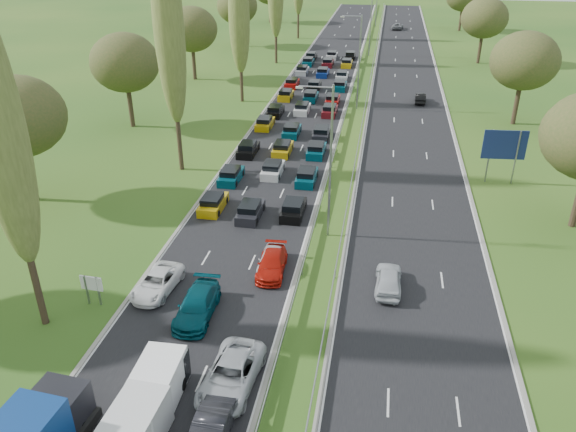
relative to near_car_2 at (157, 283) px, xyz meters
The scene contains 20 objects.
ground 47.75m from the near_car_2, 77.42° to the left, with size 260.00×260.00×0.00m, color #224E18.
near_carriageway 49.24m from the near_car_2, 85.75° to the left, with size 10.50×215.00×0.04m, color black.
far_carriageway 52.01m from the near_car_2, 70.75° to the left, with size 10.50×215.00×0.04m, color black.
central_reservation 50.19m from the near_car_2, 78.04° to the left, with size 2.36×215.00×0.32m.
lamp_columns 46.10m from the near_car_2, 76.88° to the left, with size 0.18×140.18×12.00m.
poplar_row 37.11m from the near_car_2, 99.15° to the left, with size 2.80×127.80×22.44m.
woodland_left 34.09m from the near_car_2, 118.85° to the left, with size 8.00×166.00×11.10m.
woodland_right 45.27m from the near_car_2, 48.05° to the left, with size 8.00×153.00×11.10m.
traffic_queue_fill 44.22m from the near_car_2, 85.26° to the left, with size 9.09×68.69×0.80m.
near_car_2 is the anchor object (origin of this frame).
near_car_7 4.06m from the near_car_2, 31.13° to the right, with size 2.12×5.21×1.51m, color #054351.
near_car_10 10.46m from the near_car_2, 46.91° to the right, with size 2.55×5.54×1.54m, color #B1B5BB.
near_car_11 7.95m from the near_car_2, 27.08° to the left, with size 1.88×4.62×1.34m, color #B6170B.
near_car_12 8.07m from the near_car_2, 31.11° to the left, with size 1.63×4.06×1.38m, color silver.
far_car_0 15.48m from the near_car_2, 10.91° to the left, with size 1.74×4.33×1.47m, color #B9BDC3.
far_car_1 52.61m from the near_car_2, 69.00° to the left, with size 1.40×4.01×1.32m, color black.
far_car_2 112.45m from the near_car_2, 82.00° to the left, with size 2.36×5.11×1.42m, color slate.
white_van_front 10.46m from the near_car_2, 68.98° to the right, with size 2.12×5.40×2.17m.
info_sign 4.12m from the near_car_2, 149.47° to the right, with size 1.50×0.19×2.10m.
direction_sign 34.07m from the near_car_2, 41.83° to the left, with size 4.00×0.41×5.20m.
Camera 1 is at (8.06, 4.23, 21.85)m, focal length 35.00 mm.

